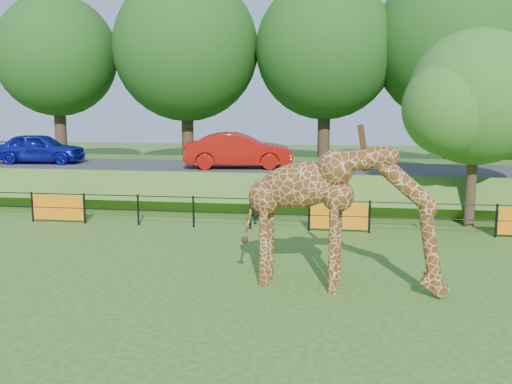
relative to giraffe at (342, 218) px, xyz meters
The scene contains 10 objects.
ground 4.12m from the giraffe, 145.29° to the right, with size 90.00×90.00×0.00m, color #2D5C17.
giraffe is the anchor object (origin of this frame).
perimeter_fence 6.73m from the giraffe, 117.71° to the left, with size 28.07×0.10×1.10m, color black, non-canonical shape.
embankment 13.76m from the giraffe, 102.98° to the left, with size 40.00×9.00×1.30m, color #2D5C17.
road 12.26m from the giraffe, 104.56° to the left, with size 40.00×5.00×0.12m, color #313134.
car_blue 18.56m from the giraffe, 139.61° to the left, with size 1.66×4.14×1.41m, color #161CB3.
car_red 12.33m from the giraffe, 111.41° to the left, with size 1.63×4.68×1.54m, color red.
visitor 7.36m from the giraffe, 113.56° to the left, with size 0.54×0.35×1.48m, color black.
tree_east 9.12m from the giraffe, 58.94° to the left, with size 5.40×4.71×6.76m.
bg_tree_line 20.64m from the giraffe, 93.43° to the left, with size 37.30×8.80×11.82m.
Camera 1 is at (3.02, -10.83, 4.40)m, focal length 40.00 mm.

